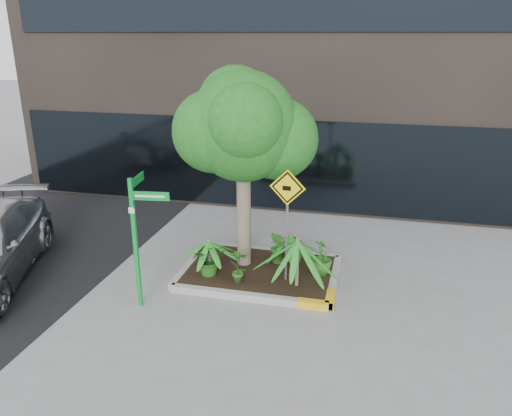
# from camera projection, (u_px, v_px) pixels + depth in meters

# --- Properties ---
(ground) EXTENTS (80.00, 80.00, 0.00)m
(ground) POSITION_uv_depth(u_px,v_px,m) (247.00, 281.00, 10.60)
(ground) COLOR gray
(ground) RESTS_ON ground
(planter) EXTENTS (3.35, 2.36, 0.15)m
(planter) POSITION_uv_depth(u_px,v_px,m) (261.00, 272.00, 10.77)
(planter) COLOR #9E9E99
(planter) RESTS_ON ground
(tree) EXTENTS (2.91, 2.58, 4.37)m
(tree) POSITION_uv_depth(u_px,v_px,m) (243.00, 126.00, 10.08)
(tree) COLOR gray
(tree) RESTS_ON ground
(palm_front) EXTENTS (1.17, 1.17, 1.30)m
(palm_front) POSITION_uv_depth(u_px,v_px,m) (298.00, 241.00, 9.78)
(palm_front) COLOR gray
(palm_front) RESTS_ON ground
(palm_left) EXTENTS (0.84, 0.84, 0.93)m
(palm_left) POSITION_uv_depth(u_px,v_px,m) (209.00, 242.00, 10.44)
(palm_left) COLOR gray
(palm_left) RESTS_ON ground
(palm_back) EXTENTS (0.78, 0.78, 0.86)m
(palm_back) POSITION_uv_depth(u_px,v_px,m) (291.00, 235.00, 10.90)
(palm_back) COLOR gray
(palm_back) RESTS_ON ground
(shrub_a) EXTENTS (0.82, 0.82, 0.72)m
(shrub_a) POSITION_uv_depth(u_px,v_px,m) (210.00, 259.00, 10.43)
(shrub_a) COLOR #26621C
(shrub_a) RESTS_ON planter
(shrub_b) EXTENTS (0.62, 0.62, 0.78)m
(shrub_b) POSITION_uv_depth(u_px,v_px,m) (322.00, 257.00, 10.46)
(shrub_b) COLOR #2F7021
(shrub_b) RESTS_ON planter
(shrub_c) EXTENTS (0.40, 0.40, 0.75)m
(shrub_c) POSITION_uv_depth(u_px,v_px,m) (239.00, 265.00, 10.10)
(shrub_c) COLOR #29601D
(shrub_c) RESTS_ON planter
(shrub_d) EXTENTS (0.58, 0.58, 0.77)m
(shrub_d) POSITION_uv_depth(u_px,v_px,m) (279.00, 247.00, 10.94)
(shrub_d) COLOR #29631C
(shrub_d) RESTS_ON planter
(street_sign_post) EXTENTS (0.79, 0.75, 2.55)m
(street_sign_post) POSITION_uv_depth(u_px,v_px,m) (138.00, 228.00, 9.18)
(street_sign_post) COLOR #0E9D34
(street_sign_post) RESTS_ON ground
(cattle_sign) EXTENTS (0.72, 0.11, 2.36)m
(cattle_sign) POSITION_uv_depth(u_px,v_px,m) (287.00, 207.00, 9.80)
(cattle_sign) COLOR slate
(cattle_sign) RESTS_ON ground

